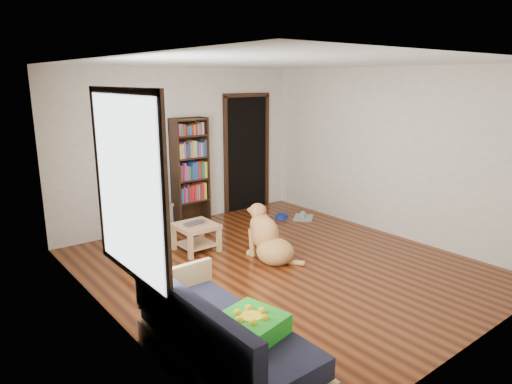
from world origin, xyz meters
TOP-DOWN VIEW (x-y plane):
  - ground at (0.00, 0.00)m, footprint 5.00×5.00m
  - ceiling at (0.00, 0.00)m, footprint 5.00×5.00m
  - wall_back at (0.00, 2.50)m, footprint 4.50×0.00m
  - wall_front at (0.00, -2.50)m, footprint 4.50×0.00m
  - wall_left at (-2.25, 0.00)m, footprint 0.00×5.00m
  - wall_right at (2.25, 0.00)m, footprint 0.00×5.00m
  - green_cushion at (-1.75, -1.63)m, footprint 0.57×0.57m
  - laptop at (-0.57, 1.14)m, footprint 0.38×0.27m
  - dog_bowl at (1.43, 1.57)m, footprint 0.22×0.22m
  - grey_rag at (1.73, 1.32)m, footprint 0.51×0.50m
  - window at (-2.23, -0.50)m, footprint 0.03×1.46m
  - doorway at (1.35, 2.48)m, footprint 1.03×0.05m
  - tv_stand at (-0.90, 2.25)m, footprint 0.90×0.45m
  - crt_tv at (-0.90, 2.27)m, footprint 0.55×0.52m
  - bookshelf at (0.05, 2.34)m, footprint 0.60×0.30m
  - sofa at (-1.87, -1.38)m, footprint 0.80×1.80m
  - coffee_table at (-0.57, 1.17)m, footprint 0.55×0.55m
  - dog at (0.03, 0.27)m, footprint 0.52×0.94m

SIDE VIEW (x-z plane):
  - ground at x=0.00m, z-range 0.00..0.00m
  - grey_rag at x=1.73m, z-range 0.00..0.03m
  - dog_bowl at x=1.43m, z-range 0.00..0.08m
  - sofa at x=-1.87m, z-range -0.14..0.66m
  - tv_stand at x=-0.90m, z-range 0.02..0.52m
  - coffee_table at x=-0.57m, z-range 0.08..0.48m
  - dog at x=0.03m, z-range -0.11..0.68m
  - laptop at x=-0.57m, z-range 0.40..0.43m
  - green_cushion at x=-1.75m, z-range 0.42..0.58m
  - crt_tv at x=-0.90m, z-range 0.45..1.03m
  - bookshelf at x=0.05m, z-range 0.10..1.90m
  - doorway at x=1.35m, z-range 0.03..2.21m
  - wall_back at x=0.00m, z-range -0.95..3.55m
  - wall_front at x=0.00m, z-range -0.95..3.55m
  - wall_left at x=-2.25m, z-range -1.20..3.80m
  - wall_right at x=2.25m, z-range -1.20..3.80m
  - window at x=-2.23m, z-range 0.65..2.35m
  - ceiling at x=0.00m, z-range 2.60..2.60m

